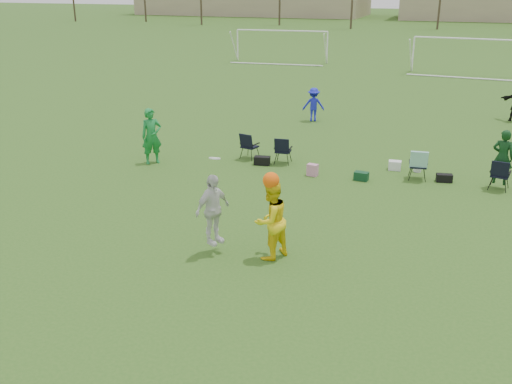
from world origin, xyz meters
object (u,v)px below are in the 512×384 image
at_px(fielder_green_near, 152,136).
at_px(goal_left, 282,37).
at_px(fielder_blue, 313,105).
at_px(goal_mid, 468,46).
at_px(center_contest, 250,215).

bearing_deg(fielder_green_near, goal_left, 54.25).
xyz_separation_m(fielder_blue, goal_left, (-7.53, 19.18, 1.16)).
height_order(fielder_blue, goal_left, goal_left).
bearing_deg(goal_mid, fielder_blue, -106.65).
relative_size(center_contest, goal_mid, 0.33).
bearing_deg(center_contest, fielder_green_near, 135.52).
distance_m(center_contest, goal_left, 34.51).
xyz_separation_m(fielder_green_near, goal_mid, (10.24, 25.44, 0.94)).
relative_size(goal_left, goal_mid, 1.00).
distance_m(fielder_green_near, fielder_blue, 9.08).
distance_m(fielder_green_near, goal_mid, 27.44).
distance_m(center_contest, goal_mid, 31.47).
relative_size(fielder_green_near, fielder_blue, 1.28).
bearing_deg(fielder_blue, fielder_green_near, 47.55).
xyz_separation_m(fielder_blue, goal_mid, (6.47, 17.18, 1.16)).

